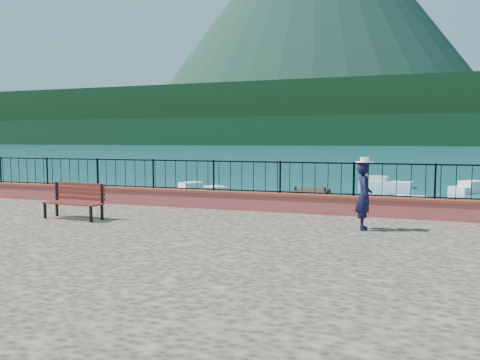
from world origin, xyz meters
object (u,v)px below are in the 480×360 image
Objects in this scene: person at (364,196)px; boat_0 at (206,216)px; park_bench at (74,208)px; boat_4 at (386,182)px; boat_1 at (422,205)px; boat_3 at (198,188)px; boat_5 at (478,186)px.

boat_0 is at bearing 40.59° from person.
boat_4 is at bearing 76.95° from park_bench.
boat_1 is (1.85, 11.31, -1.63)m from person.
person is 11.58m from boat_1.
boat_4 is at bearing -10.54° from person.
boat_4 is at bearing -17.17° from boat_3.
boat_5 is (5.69, 21.98, -1.63)m from person.
person is at bearing -147.72° from boat_5.
park_bench is 25.86m from boat_4.
park_bench is at bearing -135.29° from boat_0.
boat_3 is at bearing 106.17° from park_bench.
person reaches higher than boat_1.
boat_5 is at bearing -5.55° from boat_4.
person is at bearing -71.19° from boat_0.
boat_5 is at bearing 63.84° from park_bench.
boat_4 is 0.91× the size of boat_5.
boat_0 is at bearing 81.49° from park_bench.
boat_3 is (-13.06, 3.83, 0.00)m from boat_1.
park_bench is at bearing -163.53° from boat_5.
person is at bearing 11.80° from park_bench.
person is at bearing -108.09° from boat_3.
boat_4 is (6.27, 18.54, 0.00)m from boat_0.
boat_4 is (7.65, 24.68, -1.10)m from park_bench.
boat_3 and boat_4 have the same top height.
person reaches higher than boat_0.
person is 0.46× the size of boat_3.
boat_3 is 18.24m from boat_5.
boat_0 and boat_4 have the same top height.
boat_3 is at bearing 83.03° from boat_0.
boat_5 is (5.82, -1.66, 0.00)m from boat_4.
person is (7.77, 1.04, 0.53)m from park_bench.
park_bench is 16.58m from boat_3.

